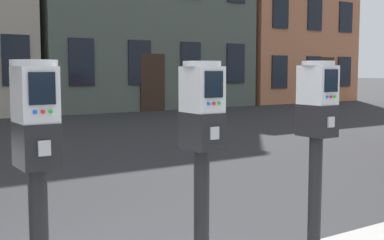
% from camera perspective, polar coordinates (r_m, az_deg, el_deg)
% --- Properties ---
extents(parking_meter_near_kerb, '(0.22, 0.25, 1.42)m').
position_cam_1_polar(parking_meter_near_kerb, '(2.49, -17.04, -3.69)').
color(parking_meter_near_kerb, black).
rests_on(parking_meter_near_kerb, sidewalk_slab).
extents(parking_meter_twin_adjacent, '(0.22, 0.25, 1.42)m').
position_cam_1_polar(parking_meter_twin_adjacent, '(2.90, 1.11, -2.11)').
color(parking_meter_twin_adjacent, black).
rests_on(parking_meter_twin_adjacent, sidewalk_slab).
extents(parking_meter_end_of_row, '(0.22, 0.25, 1.43)m').
position_cam_1_polar(parking_meter_end_of_row, '(3.52, 13.81, -0.78)').
color(parking_meter_end_of_row, black).
rests_on(parking_meter_end_of_row, sidewalk_slab).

